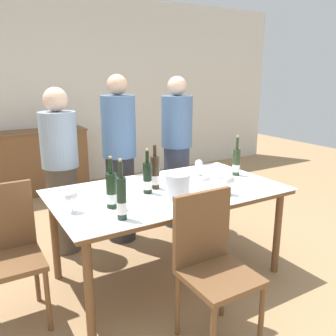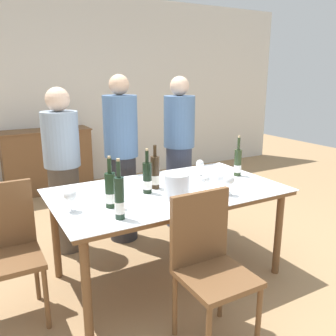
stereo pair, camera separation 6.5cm
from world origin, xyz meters
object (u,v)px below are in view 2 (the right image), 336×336
object	(u,v)px
dining_table	(168,197)
wine_bottle_0	(119,199)
wine_glass_0	(229,181)
wine_bottle_1	(155,173)
wine_glass_1	(221,178)
sideboard_cabinet	(47,161)
wine_bottle_4	(238,163)
wine_glass_2	(206,180)
wine_bottle_2	(110,191)
person_guest_left	(122,160)
wine_bottle_3	(147,178)
wine_glass_4	(70,196)
chair_near_front	(209,259)
ice_bucket	(177,185)
person_host	(63,172)
wine_glass_3	(200,164)
person_guest_right	(179,154)
chair_left_end	(6,244)

from	to	relation	value
dining_table	wine_bottle_0	xyz separation A→B (m)	(-0.56, -0.36, 0.20)
wine_bottle_0	wine_glass_0	xyz separation A→B (m)	(0.89, 0.02, -0.02)
wine_bottle_1	wine_glass_1	world-z (taller)	wine_bottle_1
sideboard_cabinet	wine_bottle_4	xyz separation A→B (m)	(1.16, -2.76, 0.43)
wine_glass_1	wine_glass_2	world-z (taller)	wine_glass_1
wine_bottle_2	person_guest_left	distance (m)	1.09
wine_bottle_2	wine_bottle_3	xyz separation A→B (m)	(0.36, 0.15, -0.00)
wine_bottle_2	wine_glass_2	xyz separation A→B (m)	(0.75, -0.08, -0.01)
sideboard_cabinet	wine_glass_4	distance (m)	2.95
wine_glass_1	chair_near_front	size ratio (longest dim) A/B	0.17
dining_table	wine_bottle_1	distance (m)	0.22
sideboard_cabinet	ice_bucket	xyz separation A→B (m)	(0.37, -3.02, 0.41)
chair_near_front	wine_glass_2	bearing A→B (deg)	57.17
ice_bucket	person_host	xyz separation A→B (m)	(-0.57, 1.10, -0.09)
sideboard_cabinet	wine_bottle_3	xyz separation A→B (m)	(0.23, -2.80, 0.43)
wine_bottle_4	wine_glass_0	xyz separation A→B (m)	(-0.41, -0.39, -0.00)
wine_bottle_1	wine_glass_4	distance (m)	0.74
ice_bucket	wine_glass_1	world-z (taller)	ice_bucket
sideboard_cabinet	wine_bottle_3	bearing A→B (deg)	-85.27
wine_glass_3	wine_glass_4	world-z (taller)	wine_glass_4
person_host	wine_bottle_3	bearing A→B (deg)	-63.38
ice_bucket	wine_bottle_4	size ratio (longest dim) A/B	0.54
ice_bucket	wine_glass_0	bearing A→B (deg)	-19.01
wine_glass_2	person_guest_right	bearing A→B (deg)	69.18
wine_glass_0	dining_table	bearing A→B (deg)	134.70
wine_bottle_2	wine_glass_4	bearing A→B (deg)	168.37
wine_bottle_3	wine_bottle_1	bearing A→B (deg)	34.33
wine_bottle_3	wine_glass_1	world-z (taller)	wine_bottle_3
wine_glass_1	wine_glass_2	bearing A→B (deg)	166.03
wine_glass_3	wine_glass_4	xyz separation A→B (m)	(-1.25, -0.30, 0.01)
chair_near_front	person_guest_right	xyz separation A→B (m)	(0.76, 1.62, 0.27)
wine_glass_0	wine_glass_1	distance (m)	0.10
wine_glass_0	wine_glass_4	distance (m)	1.16
person_guest_right	wine_bottle_1	bearing A→B (deg)	-131.67
wine_bottle_1	wine_glass_0	bearing A→B (deg)	-45.99
chair_near_front	person_host	bearing A→B (deg)	106.51
wine_bottle_4	chair_left_end	bearing A→B (deg)	178.79
chair_left_end	person_guest_right	size ratio (longest dim) A/B	0.58
wine_bottle_4	wine_glass_1	xyz separation A→B (m)	(-0.42, -0.29, -0.00)
person_guest_left	wine_glass_1	bearing A→B (deg)	-70.21
dining_table	wine_glass_1	bearing A→B (deg)	-36.14
person_guest_right	wine_glass_0	bearing A→B (deg)	-103.30
sideboard_cabinet	chair_near_front	world-z (taller)	chair_near_front
dining_table	wine_glass_0	distance (m)	0.51
ice_bucket	dining_table	bearing A→B (deg)	78.23
wine_glass_3	person_guest_left	distance (m)	0.81
dining_table	wine_glass_1	world-z (taller)	wine_glass_1
wine_bottle_0	wine_glass_2	world-z (taller)	wine_bottle_0
wine_bottle_2	wine_bottle_4	distance (m)	1.30
dining_table	ice_bucket	world-z (taller)	ice_bucket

